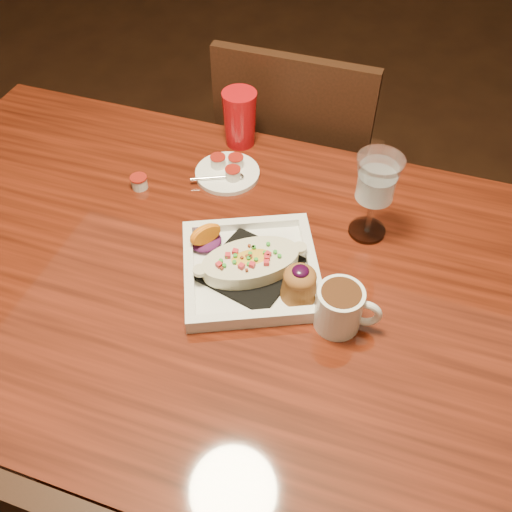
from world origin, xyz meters
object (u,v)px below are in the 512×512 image
(plate, at_px, (256,268))
(saucer, at_px, (227,171))
(goblet, at_px, (376,183))
(table, at_px, (218,303))
(red_tumbler, at_px, (240,119))
(coffee_mug, at_px, (341,307))
(chair_far, at_px, (299,171))

(plate, height_order, saucer, plate)
(goblet, bearing_deg, table, -141.47)
(goblet, relative_size, red_tumbler, 1.40)
(coffee_mug, xyz_separation_m, saucer, (-0.33, 0.32, -0.04))
(coffee_mug, relative_size, red_tumbler, 0.87)
(plate, xyz_separation_m, saucer, (-0.16, 0.26, -0.01))
(coffee_mug, height_order, goblet, goblet)
(coffee_mug, bearing_deg, red_tumbler, 123.04)
(chair_far, height_order, coffee_mug, chair_far)
(coffee_mug, relative_size, goblet, 0.62)
(goblet, height_order, saucer, goblet)
(table, distance_m, chair_far, 0.65)
(coffee_mug, bearing_deg, goblet, 84.49)
(goblet, bearing_deg, coffee_mug, -90.61)
(table, bearing_deg, saucer, 106.24)
(chair_far, xyz_separation_m, red_tumbler, (-0.09, -0.23, 0.31))
(red_tumbler, bearing_deg, chair_far, 67.81)
(coffee_mug, distance_m, saucer, 0.46)
(coffee_mug, xyz_separation_m, red_tumbler, (-0.34, 0.44, 0.02))
(plate, distance_m, goblet, 0.28)
(saucer, relative_size, red_tumbler, 1.08)
(chair_far, bearing_deg, plate, 97.14)
(chair_far, relative_size, plate, 2.81)
(chair_far, xyz_separation_m, coffee_mug, (0.25, -0.67, 0.29))
(chair_far, xyz_separation_m, plate, (0.08, -0.61, 0.27))
(chair_far, height_order, saucer, chair_far)
(goblet, xyz_separation_m, red_tumbler, (-0.35, 0.20, -0.06))
(chair_far, distance_m, red_tumbler, 0.40)
(table, bearing_deg, red_tumbler, 103.18)
(table, bearing_deg, goblet, 38.53)
(table, xyz_separation_m, chair_far, (-0.00, 0.63, -0.15))
(saucer, bearing_deg, plate, -58.92)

